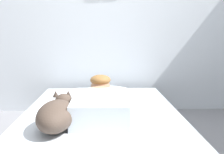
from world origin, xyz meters
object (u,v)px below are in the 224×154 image
(person_lying, at_px, (100,101))
(cell_phone, at_px, (111,108))
(coffee_cup, at_px, (108,95))
(bed, at_px, (102,129))
(dog, at_px, (57,114))
(pillow, at_px, (107,91))

(person_lying, distance_m, cell_phone, 0.20)
(person_lying, xyz_separation_m, cell_phone, (0.10, 0.14, -0.10))
(person_lying, xyz_separation_m, coffee_cup, (0.07, 0.48, -0.07))
(bed, height_order, dog, dog)
(bed, distance_m, pillow, 0.57)
(dog, bearing_deg, person_lying, 48.50)
(pillow, height_order, dog, dog)
(bed, distance_m, dog, 0.57)
(bed, height_order, pillow, pillow)
(pillow, distance_m, coffee_cup, 0.11)
(person_lying, xyz_separation_m, dog, (-0.30, -0.34, -0.00))
(pillow, xyz_separation_m, person_lying, (-0.06, -0.58, 0.05))
(pillow, bearing_deg, dog, -111.55)
(dog, bearing_deg, bed, 51.82)
(coffee_cup, bearing_deg, bed, -98.31)
(person_lying, relative_size, dog, 1.60)
(bed, relative_size, pillow, 3.76)
(bed, distance_m, coffee_cup, 0.47)
(pillow, bearing_deg, person_lying, -96.30)
(bed, xyz_separation_m, dog, (-0.31, -0.40, 0.27))
(dog, relative_size, cell_phone, 4.11)
(pillow, distance_m, dog, 0.99)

